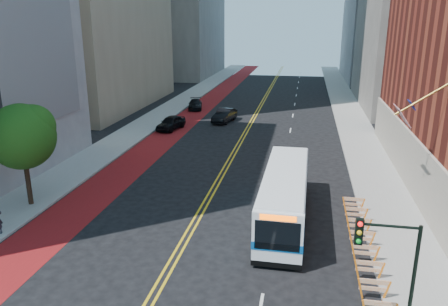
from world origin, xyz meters
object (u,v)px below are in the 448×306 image
transit_bus (285,195)px  car_b (225,115)px  traffic_signal (389,261)px  car_a (171,123)px  car_c (195,104)px  street_tree (23,134)px

transit_bus → car_b: transit_bus is taller
car_b → traffic_signal: bearing=-60.4°
car_a → car_c: size_ratio=1.01×
street_tree → transit_bus: bearing=3.0°
street_tree → traffic_signal: (20.66, -9.55, -1.19)m
transit_bus → traffic_signal: bearing=-67.9°
car_a → car_b: size_ratio=0.95×
traffic_signal → car_a: size_ratio=1.12×
car_a → traffic_signal: bearing=-49.4°
transit_bus → car_c: bearing=113.6°
transit_bus → car_b: bearing=108.8°
traffic_signal → transit_bus: size_ratio=0.44×
car_b → car_c: bearing=138.4°
street_tree → car_c: size_ratio=1.49×
street_tree → car_c: street_tree is taller
traffic_signal → car_a: bearing=119.6°
traffic_signal → transit_bus: 11.39m
transit_bus → car_c: 35.74m
street_tree → car_c: (2.62, 33.76, -4.26)m
car_c → traffic_signal: bearing=-79.6°
street_tree → car_b: street_tree is taller
street_tree → traffic_signal: size_ratio=1.32×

